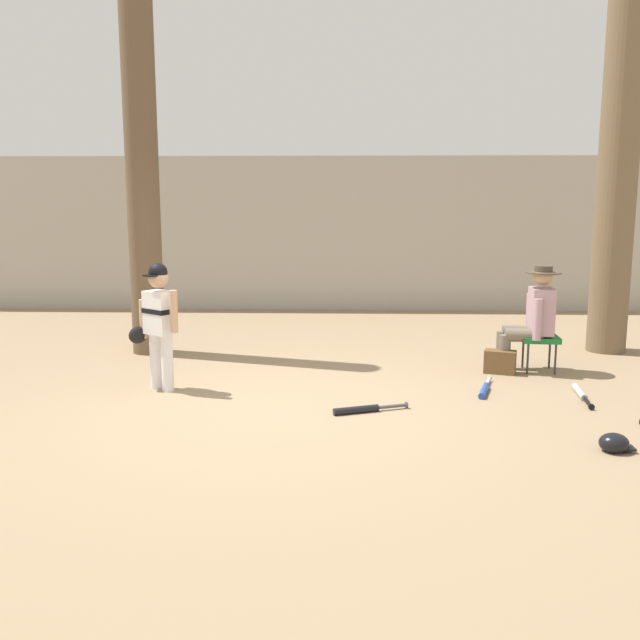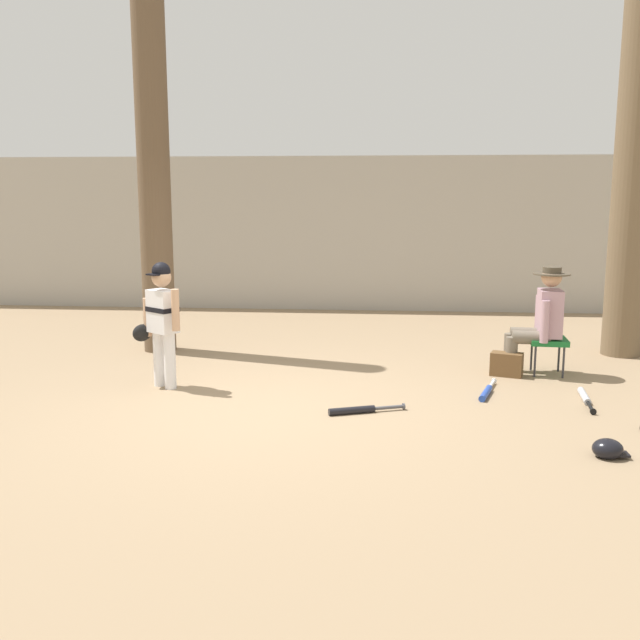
% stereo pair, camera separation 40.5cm
% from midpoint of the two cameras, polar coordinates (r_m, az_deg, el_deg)
% --- Properties ---
extents(ground_plane, '(60.00, 60.00, 0.00)m').
position_cam_midpoint_polar(ground_plane, '(6.75, -5.72, -7.19)').
color(ground_plane, '#937A5B').
extents(concrete_back_wall, '(18.00, 0.36, 2.62)m').
position_cam_midpoint_polar(concrete_back_wall, '(12.54, -2.16, 6.86)').
color(concrete_back_wall, '#ADA89E').
rests_on(concrete_back_wall, ground).
extents(tree_near_player, '(0.62, 0.62, 5.24)m').
position_cam_midpoint_polar(tree_near_player, '(9.25, -15.17, 11.61)').
color(tree_near_player, brown).
rests_on(tree_near_player, ground).
extents(tree_behind_spectator, '(0.67, 0.67, 4.68)m').
position_cam_midpoint_polar(tree_behind_spectator, '(9.66, 21.30, 9.50)').
color(tree_behind_spectator, brown).
rests_on(tree_behind_spectator, ground).
extents(young_ballplayer, '(0.60, 0.39, 1.31)m').
position_cam_midpoint_polar(young_ballplayer, '(7.50, -14.22, 0.14)').
color(young_ballplayer, white).
rests_on(young_ballplayer, ground).
extents(folding_stool, '(0.43, 0.43, 0.41)m').
position_cam_midpoint_polar(folding_stool, '(8.42, 15.70, -1.51)').
color(folding_stool, '#196B2D').
rests_on(folding_stool, ground).
extents(seated_spectator, '(0.67, 0.53, 1.20)m').
position_cam_midpoint_polar(seated_spectator, '(8.35, 15.12, 0.35)').
color(seated_spectator, '#6B6051').
rests_on(seated_spectator, ground).
extents(handbag_beside_stool, '(0.38, 0.28, 0.26)m').
position_cam_midpoint_polar(handbag_beside_stool, '(8.26, 12.71, -3.26)').
color(handbag_beside_stool, brown).
rests_on(handbag_beside_stool, ground).
extents(bat_aluminum_silver, '(0.15, 0.76, 0.07)m').
position_cam_midpoint_polar(bat_aluminum_silver, '(7.55, 18.53, -5.55)').
color(bat_aluminum_silver, '#B7BCC6').
rests_on(bat_aluminum_silver, ground).
extents(bat_black_composite, '(0.71, 0.31, 0.07)m').
position_cam_midpoint_polar(bat_black_composite, '(6.65, 1.60, -7.09)').
color(bat_black_composite, black).
rests_on(bat_black_composite, ground).
extents(bat_blue_youth, '(0.28, 0.73, 0.07)m').
position_cam_midpoint_polar(bat_blue_youth, '(7.46, 11.40, -5.41)').
color(bat_blue_youth, '#2347AD').
rests_on(bat_blue_youth, ground).
extents(batting_helmet_black, '(0.27, 0.21, 0.16)m').
position_cam_midpoint_polar(batting_helmet_black, '(6.05, 20.50, -9.15)').
color(batting_helmet_black, black).
rests_on(batting_helmet_black, ground).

